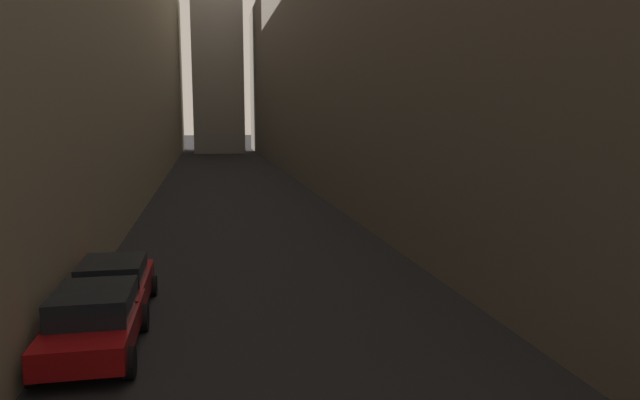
{
  "coord_description": "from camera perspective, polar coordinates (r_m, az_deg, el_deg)",
  "views": [
    {
      "loc": [
        -1.82,
        6.83,
        5.28
      ],
      "look_at": [
        0.0,
        16.08,
        3.91
      ],
      "focal_mm": 32.09,
      "sensor_mm": 36.0,
      "label": 1
    }
  ],
  "objects": [
    {
      "name": "ground_plane",
      "position": [
        41.55,
        -8.55,
        0.87
      ],
      "size": [
        264.0,
        264.0,
        0.0
      ],
      "primitive_type": "plane",
      "color": "black"
    },
    {
      "name": "building_block_left",
      "position": [
        45.0,
        -26.23,
        15.57
      ],
      "size": [
        14.68,
        108.0,
        23.28
      ],
      "primitive_type": "cube",
      "color": "gray",
      "rests_on": "ground"
    },
    {
      "name": "parked_car_left_far",
      "position": [
        16.52,
        -19.88,
        -8.08
      ],
      "size": [
        1.96,
        4.11,
        1.5
      ],
      "rotation": [
        0.0,
        0.0,
        1.57
      ],
      "color": "maroon",
      "rests_on": "ground"
    },
    {
      "name": "parked_car_left_third",
      "position": [
        13.91,
        -21.61,
        -11.17
      ],
      "size": [
        2.03,
        3.94,
        1.5
      ],
      "rotation": [
        0.0,
        0.0,
        1.57
      ],
      "color": "maroon",
      "rests_on": "ground"
    },
    {
      "name": "building_block_right",
      "position": [
        45.28,
        5.1,
        15.3
      ],
      "size": [
        10.3,
        108.0,
        21.71
      ],
      "primitive_type": "cube",
      "color": "#60594F",
      "rests_on": "ground"
    }
  ]
}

